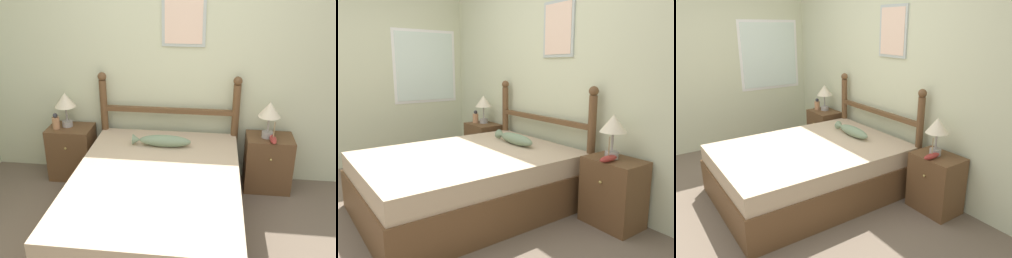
# 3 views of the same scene
# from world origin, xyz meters

# --- Properties ---
(ground_plane) EXTENTS (16.00, 16.00, 0.00)m
(ground_plane) POSITION_xyz_m (0.00, 0.00, 0.00)
(ground_plane) COLOR brown
(wall_back) EXTENTS (6.40, 0.08, 2.55)m
(wall_back) POSITION_xyz_m (0.00, 1.73, 1.28)
(wall_back) COLOR beige
(wall_back) RESTS_ON ground_plane
(wall_left) EXTENTS (0.08, 6.40, 2.55)m
(wall_left) POSITION_xyz_m (-2.13, 0.02, 1.28)
(wall_left) COLOR beige
(wall_left) RESTS_ON ground_plane
(bed) EXTENTS (1.47, 1.97, 0.54)m
(bed) POSITION_xyz_m (-0.06, 0.67, 0.27)
(bed) COLOR brown
(bed) RESTS_ON ground_plane
(headboard) EXTENTS (1.48, 0.09, 1.17)m
(headboard) POSITION_xyz_m (-0.06, 1.61, 0.64)
(headboard) COLOR brown
(headboard) RESTS_ON ground_plane
(nightstand_left) EXTENTS (0.47, 0.37, 0.58)m
(nightstand_left) POSITION_xyz_m (-1.11, 1.50, 0.29)
(nightstand_left) COLOR brown
(nightstand_left) RESTS_ON ground_plane
(nightstand_right) EXTENTS (0.47, 0.37, 0.58)m
(nightstand_right) POSITION_xyz_m (0.99, 1.50, 0.29)
(nightstand_right) COLOR brown
(nightstand_right) RESTS_ON ground_plane
(table_lamp_left) EXTENTS (0.22, 0.22, 0.37)m
(table_lamp_left) POSITION_xyz_m (-1.15, 1.53, 0.86)
(table_lamp_left) COLOR gray
(table_lamp_left) RESTS_ON nightstand_left
(table_lamp_right) EXTENTS (0.22, 0.22, 0.37)m
(table_lamp_right) POSITION_xyz_m (0.95, 1.49, 0.86)
(table_lamp_right) COLOR gray
(table_lamp_right) RESTS_ON nightstand_right
(bottle) EXTENTS (0.08, 0.08, 0.17)m
(bottle) POSITION_xyz_m (-1.25, 1.46, 0.66)
(bottle) COLOR tan
(bottle) RESTS_ON nightstand_left
(model_boat) EXTENTS (0.07, 0.20, 0.21)m
(model_boat) POSITION_xyz_m (1.00, 1.39, 0.61)
(model_boat) COLOR maroon
(model_boat) RESTS_ON nightstand_right
(fish_pillow) EXTENTS (0.58, 0.13, 0.12)m
(fish_pillow) POSITION_xyz_m (-0.08, 1.25, 0.60)
(fish_pillow) COLOR gray
(fish_pillow) RESTS_ON bed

